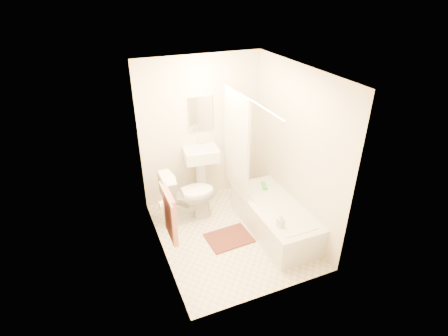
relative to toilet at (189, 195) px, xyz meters
name	(u,v)px	position (x,y,z in m)	size (l,w,h in m)	color
floor	(230,234)	(0.43, -0.65, -0.41)	(2.40, 2.40, 0.00)	beige
ceiling	(232,72)	(0.43, -0.65, 1.99)	(2.40, 2.40, 0.00)	white
wall_back	(201,131)	(0.43, 0.55, 0.79)	(2.00, 0.02, 2.40)	beige
wall_left	(157,178)	(-0.57, -0.65, 0.79)	(0.02, 2.40, 2.40)	beige
wall_right	(296,151)	(1.43, -0.65, 0.79)	(0.02, 2.40, 2.40)	beige
mirror	(201,113)	(0.43, 0.53, 1.09)	(0.40, 0.03, 0.55)	white
curtain_rod	(250,100)	(0.73, -0.55, 1.59)	(0.03, 0.03, 1.70)	silver
shower_curtain	(236,144)	(0.73, -0.15, 0.81)	(0.04, 0.80, 1.55)	silver
towel_bar	(166,194)	(-0.53, -0.90, 0.69)	(0.02, 0.02, 0.60)	silver
towel	(170,215)	(-0.50, -0.90, 0.37)	(0.06, 0.45, 0.66)	#CC7266
toilet_paper	(163,205)	(-0.50, -0.53, 0.29)	(0.12, 0.12, 0.11)	white
toilet	(189,195)	(0.00, 0.00, 0.00)	(0.47, 0.84, 0.82)	white
sink	(201,172)	(0.36, 0.41, 0.12)	(0.54, 0.43, 1.06)	white
bathtub	(274,217)	(1.08, -0.79, -0.18)	(0.70, 1.60, 0.45)	silver
bath_mat	(229,238)	(0.37, -0.73, -0.40)	(0.63, 0.48, 0.02)	#47271E
soap_bottle	(281,221)	(0.88, -1.26, 0.14)	(0.09, 0.09, 0.19)	white
scrub_brush	(264,186)	(1.16, -0.29, 0.06)	(0.07, 0.22, 0.04)	green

